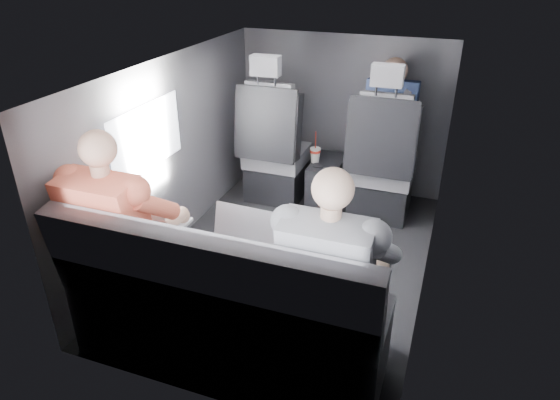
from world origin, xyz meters
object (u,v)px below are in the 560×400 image
(laptop_white, at_px, (150,222))
(laptop_silver, at_px, (255,235))
(rear_bench, at_px, (225,318))
(center_console, at_px, (327,183))
(passenger_rear_right, at_px, (333,277))
(soda_cup, at_px, (315,154))
(passenger_rear_left, at_px, (127,232))
(laptop_black, at_px, (355,253))
(front_seat_right, at_px, (381,171))
(front_seat_left, at_px, (275,156))
(passenger_front_right, at_px, (390,118))

(laptop_white, bearing_deg, laptop_silver, 6.30)
(rear_bench, distance_m, laptop_white, 0.68)
(center_console, xyz_separation_m, passenger_rear_right, (0.52, -1.85, 0.42))
(soda_cup, height_order, passenger_rear_left, passenger_rear_left)
(center_console, height_order, soda_cup, soda_cup)
(laptop_silver, bearing_deg, laptop_black, 1.53)
(laptop_black, bearing_deg, front_seat_right, 94.54)
(front_seat_left, bearing_deg, laptop_silver, -72.80)
(laptop_white, bearing_deg, laptop_black, 4.07)
(front_seat_left, bearing_deg, passenger_rear_left, -94.91)
(front_seat_left, distance_m, rear_bench, 1.96)
(passenger_rear_left, bearing_deg, laptop_white, 69.88)
(rear_bench, bearing_deg, laptop_silver, 81.45)
(passenger_rear_left, bearing_deg, passenger_rear_right, 0.02)
(passenger_rear_right, bearing_deg, front_seat_left, 118.30)
(center_console, xyz_separation_m, passenger_rear_left, (-0.61, -1.85, 0.43))
(passenger_rear_right, distance_m, passenger_front_right, 2.07)
(laptop_black, bearing_deg, rear_bench, -151.28)
(center_console, relative_size, rear_bench, 0.30)
(center_console, height_order, laptop_black, laptop_black)
(front_seat_right, height_order, center_console, front_seat_right)
(front_seat_left, height_order, center_console, front_seat_left)
(passenger_front_right, bearing_deg, front_seat_left, -163.84)
(soda_cup, height_order, laptop_white, laptop_white)
(passenger_rear_right, relative_size, passenger_front_right, 1.52)
(rear_bench, bearing_deg, soda_cup, 92.86)
(laptop_white, bearing_deg, front_seat_left, 86.44)
(laptop_white, bearing_deg, front_seat_right, 58.94)
(center_console, bearing_deg, front_seat_right, -5.07)
(center_console, xyz_separation_m, soda_cup, (-0.09, -0.05, 0.27))
(laptop_black, xyz_separation_m, passenger_rear_right, (-0.05, -0.22, -0.01))
(rear_bench, relative_size, passenger_rear_left, 1.30)
(rear_bench, relative_size, soda_cup, 6.11)
(front_seat_left, distance_m, passenger_rear_right, 2.06)
(front_seat_left, relative_size, passenger_rear_right, 1.04)
(front_seat_right, bearing_deg, center_console, 174.93)
(front_seat_right, xyz_separation_m, soda_cup, (-0.54, -0.01, 0.07))
(laptop_white, bearing_deg, center_console, 72.02)
(laptop_white, distance_m, passenger_rear_left, 0.15)
(laptop_white, height_order, laptop_silver, laptop_silver)
(passenger_rear_left, relative_size, passenger_front_right, 1.55)
(rear_bench, relative_size, laptop_white, 4.74)
(rear_bench, bearing_deg, laptop_black, 28.72)
(rear_bench, distance_m, soda_cup, 1.90)
(front_seat_left, height_order, laptop_silver, front_seat_left)
(front_seat_right, distance_m, passenger_front_right, 0.43)
(laptop_silver, distance_m, passenger_rear_left, 0.68)
(laptop_silver, bearing_deg, passenger_front_right, 78.01)
(passenger_rear_right, bearing_deg, laptop_silver, 156.65)
(passenger_rear_left, relative_size, passenger_rear_right, 1.02)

